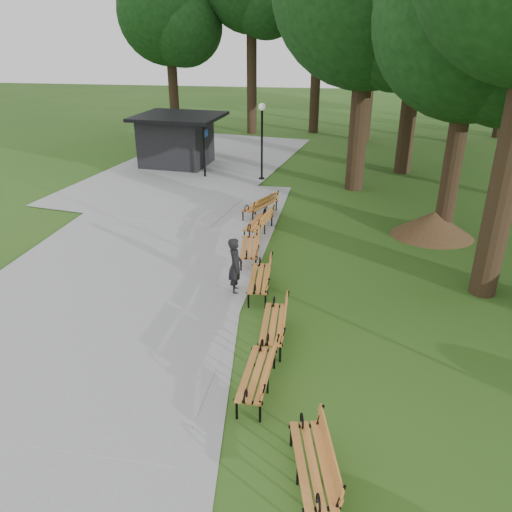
# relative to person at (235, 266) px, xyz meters

# --- Properties ---
(ground) EXTENTS (100.00, 100.00, 0.00)m
(ground) POSITION_rel_person_xyz_m (0.46, -1.04, -0.79)
(ground) COLOR #274E16
(ground) RESTS_ON ground
(path) EXTENTS (12.00, 38.00, 0.06)m
(path) POSITION_rel_person_xyz_m (-3.54, 1.96, -0.76)
(path) COLOR #98989B
(path) RESTS_ON ground
(person) EXTENTS (0.48, 0.64, 1.59)m
(person) POSITION_rel_person_xyz_m (0.00, 0.00, 0.00)
(person) COLOR black
(person) RESTS_ON ground
(kiosk) EXTENTS (4.51, 4.04, 2.59)m
(kiosk) POSITION_rel_person_xyz_m (-5.49, 13.04, 0.50)
(kiosk) COLOR black
(kiosk) RESTS_ON ground
(lamp_post) EXTENTS (0.32, 0.32, 3.50)m
(lamp_post) POSITION_rel_person_xyz_m (-0.79, 10.99, 1.69)
(lamp_post) COLOR black
(lamp_post) RESTS_ON ground
(dirt_mound) EXTENTS (2.35, 2.35, 0.90)m
(dirt_mound) POSITION_rel_person_xyz_m (5.99, 4.98, -0.34)
(dirt_mound) COLOR #47301C
(dirt_mound) RESTS_ON ground
(bench_0) EXTENTS (1.02, 1.99, 0.88)m
(bench_0) POSITION_rel_person_xyz_m (2.36, -6.13, -0.35)
(bench_0) COLOR #C36F2D
(bench_0) RESTS_ON ground
(bench_1) EXTENTS (0.73, 1.93, 0.88)m
(bench_1) POSITION_rel_person_xyz_m (1.17, -4.04, -0.35)
(bench_1) COLOR #C36F2D
(bench_1) RESTS_ON ground
(bench_2) EXTENTS (0.71, 1.92, 0.88)m
(bench_2) POSITION_rel_person_xyz_m (1.28, -2.17, -0.35)
(bench_2) COLOR #C36F2D
(bench_2) RESTS_ON ground
(bench_3) EXTENTS (0.76, 1.94, 0.88)m
(bench_3) POSITION_rel_person_xyz_m (0.65, 0.04, -0.35)
(bench_3) COLOR #C36F2D
(bench_3) RESTS_ON ground
(bench_4) EXTENTS (0.84, 1.96, 0.88)m
(bench_4) POSITION_rel_person_xyz_m (0.06, 2.09, -0.35)
(bench_4) COLOR #C36F2D
(bench_4) RESTS_ON ground
(bench_5) EXTENTS (0.99, 1.99, 0.88)m
(bench_5) POSITION_rel_person_xyz_m (0.03, 4.22, -0.35)
(bench_5) COLOR #C36F2D
(bench_5) RESTS_ON ground
(bench_6) EXTENTS (1.39, 1.99, 0.88)m
(bench_6) POSITION_rel_person_xyz_m (-0.18, 6.03, -0.35)
(bench_6) COLOR #C36F2D
(bench_6) RESTS_ON ground
(lawn_tree_1) EXTENTS (6.04, 6.04, 9.90)m
(lawn_tree_1) POSITION_rel_person_xyz_m (6.33, 5.09, 6.05)
(lawn_tree_1) COLOR black
(lawn_tree_1) RESTS_ON ground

